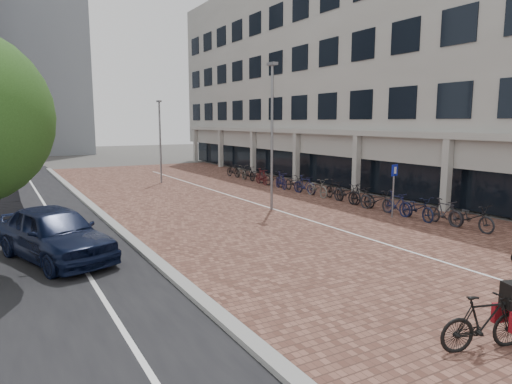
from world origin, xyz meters
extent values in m
plane|color=#474442|center=(0.00, 0.00, 0.00)|extent=(140.00, 140.00, 0.00)
cube|color=brown|center=(2.00, 12.00, 0.01)|extent=(14.50, 42.00, 0.04)
cube|color=gray|center=(-5.10, 12.00, 0.07)|extent=(0.35, 42.00, 0.14)
cube|color=white|center=(-7.00, 12.00, 0.02)|extent=(0.12, 44.00, 0.00)
cube|color=white|center=(2.20, 12.00, 0.04)|extent=(0.10, 30.00, 0.00)
cube|color=#ABABA6|center=(13.00, 16.00, 8.50)|extent=(8.00, 40.00, 13.00)
cube|color=black|center=(9.60, 16.00, 1.70)|extent=(0.15, 38.00, 3.20)
cube|color=#ABABA6|center=(9.40, 16.00, 3.45)|extent=(1.60, 38.00, 0.30)
cube|color=#ABABA6|center=(8.80, 4.00, 1.70)|extent=(0.35, 0.35, 3.40)
cube|color=#ABABA6|center=(8.80, 10.00, 1.70)|extent=(0.35, 0.35, 3.40)
cube|color=#ABABA6|center=(8.80, 16.00, 1.70)|extent=(0.35, 0.35, 3.40)
cube|color=#ABABA6|center=(8.80, 22.00, 1.70)|extent=(0.35, 0.35, 3.40)
cube|color=#ABABA6|center=(8.80, 28.00, 1.70)|extent=(0.35, 0.35, 3.40)
cube|color=#ABABA6|center=(8.80, 34.00, 1.70)|extent=(0.35, 0.35, 3.40)
cube|color=gray|center=(-4.00, 55.00, 13.00)|extent=(12.00, 10.00, 26.00)
imported|color=black|center=(-7.58, 4.69, 0.82)|extent=(3.34, 5.16, 1.63)
imported|color=black|center=(-1.56, -5.00, 0.52)|extent=(1.81, 0.96, 1.04)
cube|color=black|center=(-1.56, -5.00, 0.99)|extent=(0.38, 0.37, 0.47)
cube|color=maroon|center=(-1.78, -5.00, 0.57)|extent=(0.38, 0.20, 0.37)
cube|color=maroon|center=(-1.34, -5.00, 0.57)|extent=(0.38, 0.20, 0.37)
cylinder|color=slate|center=(5.62, 4.12, 1.05)|extent=(0.07, 0.07, 2.10)
cube|color=#0C189E|center=(5.62, 4.09, 2.06)|extent=(0.47, 0.18, 0.48)
cylinder|color=gray|center=(2.07, 8.18, 3.30)|extent=(0.12, 0.12, 6.61)
cylinder|color=slate|center=(0.58, 19.84, 2.69)|extent=(0.12, 0.12, 5.39)
imported|color=black|center=(6.51, 1.00, 0.52)|extent=(0.79, 2.00, 1.04)
imported|color=black|center=(6.42, 2.15, 0.53)|extent=(0.61, 1.78, 1.05)
imported|color=#121933|center=(6.22, 3.30, 0.52)|extent=(1.04, 2.07, 1.04)
imported|color=#16193D|center=(6.17, 4.45, 0.53)|extent=(0.60, 1.77, 1.05)
imported|color=#232328|center=(6.16, 5.60, 0.52)|extent=(0.87, 2.03, 1.04)
imported|color=black|center=(6.25, 6.75, 0.53)|extent=(0.59, 1.77, 1.05)
imported|color=black|center=(6.37, 7.90, 0.52)|extent=(0.72, 1.98, 1.04)
imported|color=black|center=(6.50, 9.05, 0.53)|extent=(0.71, 1.80, 1.05)
imported|color=#63615B|center=(6.21, 10.20, 0.52)|extent=(0.83, 2.02, 1.04)
imported|color=#151639|center=(6.21, 11.35, 0.53)|extent=(0.75, 1.80, 1.05)
imported|color=black|center=(6.27, 12.50, 0.52)|extent=(0.83, 2.02, 1.04)
imported|color=#181740|center=(6.08, 13.65, 0.53)|extent=(0.83, 1.81, 1.05)
imported|color=black|center=(6.30, 14.80, 0.52)|extent=(0.89, 2.03, 1.04)
imported|color=#451215|center=(6.06, 15.95, 0.53)|extent=(0.67, 1.79, 1.05)
imported|color=black|center=(6.36, 17.10, 0.52)|extent=(0.74, 1.99, 1.04)
imported|color=black|center=(6.33, 18.25, 0.53)|extent=(0.53, 1.76, 1.05)
imported|color=#4E4C47|center=(6.37, 19.40, 0.52)|extent=(1.01, 2.06, 1.04)
imported|color=black|center=(6.29, 20.55, 0.53)|extent=(0.62, 1.78, 1.05)
camera|label=1|loc=(-8.92, -9.74, 4.07)|focal=32.26mm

